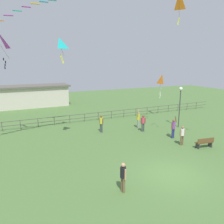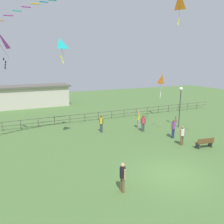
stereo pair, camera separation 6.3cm
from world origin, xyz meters
The scene contains 14 objects.
ground_plane centered at (0.00, 0.00, 0.00)m, with size 80.00×80.00×0.00m, color #4C7038.
lamppost centered at (7.31, 7.74, 3.09)m, with size 0.36×0.36×4.23m.
park_bench centered at (5.20, 2.32, 0.46)m, with size 1.54×0.62×0.85m.
person_0 centered at (3.27, 9.25, 1.01)m, with size 0.36×0.50×2.01m.
person_1 centered at (4.00, 3.58, 0.94)m, with size 0.49×0.30×1.63m.
person_2 centered at (-3.56, -0.38, 0.95)m, with size 0.31×0.50×1.65m.
person_3 centered at (3.10, 8.06, 0.95)m, with size 0.49×0.31×1.66m.
person_4 centered at (4.50, 5.27, 1.01)m, with size 0.55×0.32×2.02m.
person_5 centered at (-0.71, 9.55, 0.99)m, with size 0.32×0.49×1.71m.
kite_1 centered at (8.39, 12.28, 4.56)m, with size 0.49×1.09×2.85m.
kite_4 centered at (4.95, 6.08, 11.67)m, with size 0.75×0.83×2.69m.
kite_5 centered at (-4.75, 7.78, 7.94)m, with size 0.86×0.89×1.82m.
waterfront_railing centered at (-0.27, 14.00, 0.63)m, with size 36.05×0.06×0.95m.
pavilion_building centered at (-5.40, 26.00, 1.64)m, with size 11.10×4.26×3.23m.
Camera 1 is at (-8.57, -9.73, 6.74)m, focal length 35.78 mm.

